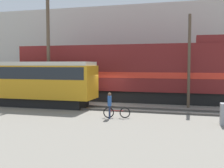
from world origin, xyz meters
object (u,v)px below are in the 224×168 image
(freight_locomotive, at_px, (122,72))
(streetcar, at_px, (24,81))
(person, at_px, (110,103))
(utility_pole_left, at_px, (48,47))
(utility_pole_center, at_px, (189,61))
(bicycle, at_px, (117,113))

(freight_locomotive, relative_size, streetcar, 1.61)
(person, xyz_separation_m, utility_pole_left, (-7.21, 5.73, 3.84))
(utility_pole_center, bearing_deg, person, -128.66)
(utility_pole_center, bearing_deg, freight_locomotive, 156.66)
(streetcar, relative_size, bicycle, 7.18)
(streetcar, relative_size, person, 7.40)
(bicycle, relative_size, utility_pole_center, 0.23)
(freight_locomotive, height_order, streetcar, freight_locomotive)
(streetcar, relative_size, utility_pole_left, 1.22)
(utility_pole_left, distance_m, utility_pole_center, 11.86)
(person, distance_m, utility_pole_left, 9.97)
(streetcar, height_order, utility_pole_left, utility_pole_left)
(person, relative_size, utility_pole_left, 0.17)
(streetcar, bearing_deg, utility_pole_left, 70.53)
(bicycle, relative_size, person, 1.03)
(freight_locomotive, height_order, bicycle, freight_locomotive)
(bicycle, bearing_deg, freight_locomotive, 101.27)
(person, height_order, utility_pole_left, utility_pole_left)
(freight_locomotive, relative_size, utility_pole_left, 1.97)
(bicycle, distance_m, person, 0.77)
(utility_pole_left, relative_size, utility_pole_center, 1.36)
(streetcar, xyz_separation_m, bicycle, (8.48, -2.99, -1.66))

